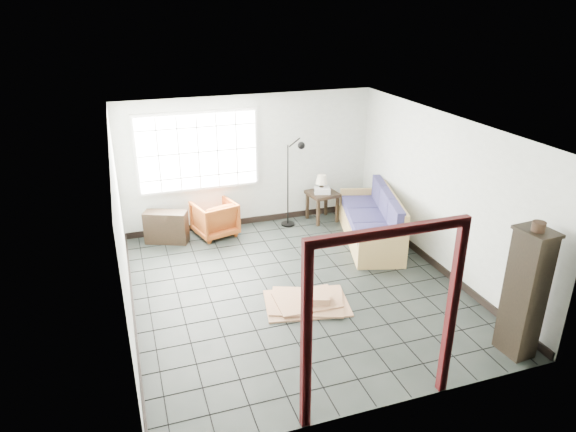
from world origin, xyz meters
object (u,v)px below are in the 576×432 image
object	(u,v)px
side_table	(322,197)
futon_sofa	(374,224)
armchair	(215,217)
tall_shelf	(525,292)

from	to	relation	value
side_table	futon_sofa	bearing A→B (deg)	-66.82
side_table	armchair	bearing A→B (deg)	180.00
side_table	tall_shelf	size ratio (longest dim) A/B	0.37
armchair	side_table	distance (m)	2.23
armchair	tall_shelf	distance (m)	5.66
armchair	side_table	bearing A→B (deg)	164.74
futon_sofa	side_table	distance (m)	1.37
tall_shelf	armchair	bearing A→B (deg)	117.48
futon_sofa	side_table	size ratio (longest dim) A/B	3.74
armchair	tall_shelf	bearing A→B (deg)	106.45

